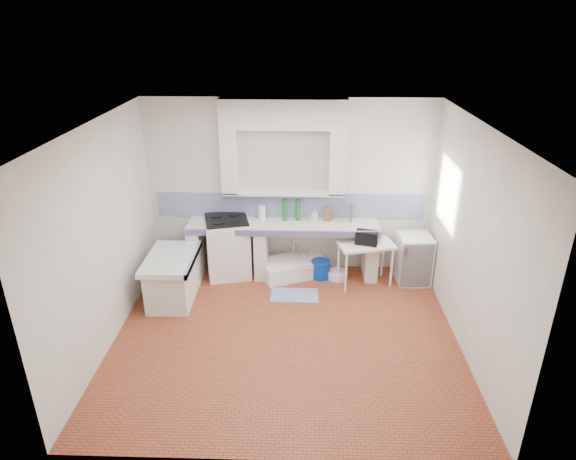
{
  "coord_description": "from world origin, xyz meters",
  "views": [
    {
      "loc": [
        0.2,
        -5.45,
        3.95
      ],
      "look_at": [
        0.0,
        1.0,
        1.1
      ],
      "focal_mm": 30.92,
      "sensor_mm": 36.0,
      "label": 1
    }
  ],
  "objects_px": {
    "sink": "(293,268)",
    "side_table": "(365,264)",
    "fridge": "(414,259)",
    "stove": "(228,247)"
  },
  "relations": [
    {
      "from": "stove",
      "to": "fridge",
      "type": "height_order",
      "value": "stove"
    },
    {
      "from": "fridge",
      "to": "stove",
      "type": "bearing_deg",
      "value": 174.62
    },
    {
      "from": "stove",
      "to": "fridge",
      "type": "bearing_deg",
      "value": -16.42
    },
    {
      "from": "sink",
      "to": "side_table",
      "type": "xyz_separation_m",
      "value": [
        1.12,
        -0.26,
        0.23
      ]
    },
    {
      "from": "sink",
      "to": "fridge",
      "type": "xyz_separation_m",
      "value": [
        1.9,
        -0.13,
        0.27
      ]
    },
    {
      "from": "sink",
      "to": "fridge",
      "type": "bearing_deg",
      "value": -26.79
    },
    {
      "from": "stove",
      "to": "sink",
      "type": "distance_m",
      "value": 1.11
    },
    {
      "from": "sink",
      "to": "side_table",
      "type": "distance_m",
      "value": 1.17
    },
    {
      "from": "side_table",
      "to": "stove",
      "type": "bearing_deg",
      "value": 158.73
    },
    {
      "from": "side_table",
      "to": "fridge",
      "type": "height_order",
      "value": "fridge"
    }
  ]
}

